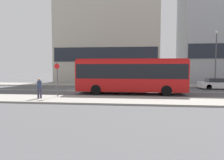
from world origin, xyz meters
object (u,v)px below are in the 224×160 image
Objects in this scene: bus_stop_sign at (57,77)px; parked_car_0 at (218,84)px; pedestrian_near_stop at (39,87)px; street_lamp at (216,53)px; city_bus at (131,74)px.

parked_car_0 is at bearing 28.03° from bus_stop_sign.
pedestrian_near_stop is 0.23× the size of street_lamp.
pedestrian_near_stop is 0.57× the size of bus_stop_sign.
street_lamp is (16.64, 10.68, 2.63)m from bus_stop_sign.
parked_car_0 is at bearing -103.44° from street_lamp.
pedestrian_near_stop is at bearing -150.80° from parked_car_0.
pedestrian_near_stop reaches higher than parked_car_0.
parked_car_0 is 4.34m from street_lamp.
street_lamp is (0.50, 2.09, 3.78)m from parked_car_0.
pedestrian_near_stop is at bearing -136.22° from bus_stop_sign.
bus_stop_sign is 0.40× the size of street_lamp.
parked_car_0 is at bearing 20.98° from pedestrian_near_stop.
bus_stop_sign reaches higher than parked_car_0.
pedestrian_near_stop is at bearing -146.53° from street_lamp.
city_bus is at bearing 23.27° from pedestrian_near_stop.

